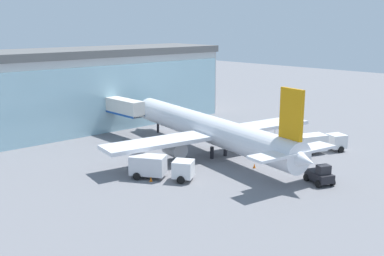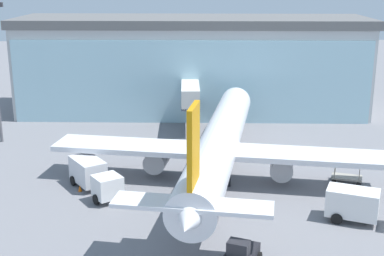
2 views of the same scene
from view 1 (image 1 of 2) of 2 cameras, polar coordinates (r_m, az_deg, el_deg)
name	(u,v)px [view 1 (image 1 of 2)]	position (r m, az deg, el deg)	size (l,w,h in m)	color
ground	(252,171)	(55.25, 7.57, -5.39)	(240.00, 240.00, 0.00)	slate
terminal_building	(91,87)	(79.84, -12.71, 5.05)	(49.26, 16.23, 13.31)	#B4B4B4
jet_bridge	(117,106)	(72.96, -9.50, 2.73)	(2.43, 11.60, 5.88)	silver
airplane	(210,130)	(60.98, 2.30, -0.21)	(31.66, 37.60, 10.80)	silver
catering_truck	(159,166)	(51.74, -4.17, -4.89)	(5.74, 7.36, 2.65)	silver
fuel_truck	(319,142)	(64.31, 15.86, -1.76)	(7.57, 4.95, 2.65)	silver
baggage_cart	(271,137)	(69.76, 10.04, -1.13)	(3.18, 2.46, 1.50)	#9E998C
pushback_tug	(320,175)	(52.19, 15.96, -5.79)	(3.20, 3.66, 2.30)	black
safety_cone_nose	(254,166)	(56.21, 7.92, -4.78)	(0.36, 0.36, 0.55)	orange
safety_cone_wingtip	(151,179)	(51.28, -5.24, -6.48)	(0.36, 0.36, 0.55)	orange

